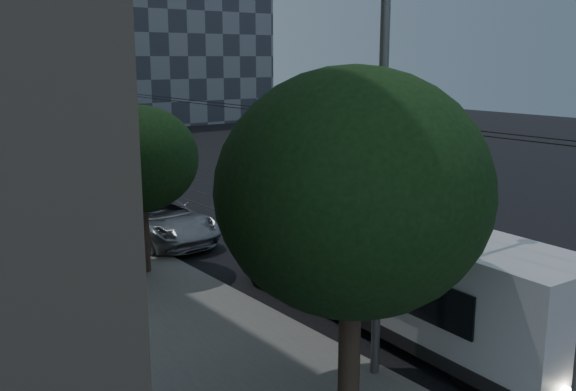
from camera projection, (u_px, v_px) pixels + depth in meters
The scene contains 16 objects.
ground at pixel (375, 271), 22.04m from camera, with size 120.00×120.00×0.00m, color black.
tram_rails at pixel (172, 178), 39.09m from camera, with size 4.52×90.00×0.02m.
overhead_wires at pixel (42, 129), 33.94m from camera, with size 2.23×90.00×6.00m.
building_distant_right at pixel (149, 14), 72.97m from camera, with size 22.00×18.00×24.00m, color #393E49.
trolleybus at pixel (383, 265), 17.54m from camera, with size 3.14×11.85×5.63m.
pickup_silver at pixel (156, 219), 25.54m from camera, with size 2.92×6.32×1.76m, color #9B9EA3.
car_white_a at pixel (108, 184), 33.61m from camera, with size 1.61×4.00×1.36m, color silver.
car_white_b at pixel (58, 179), 35.11m from camera, with size 1.87×4.60×1.34m, color silver.
car_white_c at pixel (32, 166), 38.72m from camera, with size 1.66×4.75×1.56m, color silver.
car_white_d at pixel (37, 155), 43.25m from camera, with size 1.80×4.48×1.53m, color silver.
tree_0 at pixel (353, 192), 12.03m from camera, with size 5.24×5.24×7.08m.
tree_1 at pixel (139, 159), 20.81m from camera, with size 3.87×3.87×5.72m.
tree_2 at pixel (35, 123), 27.88m from camera, with size 3.83×3.83×6.15m.
tree_3 at pixel (1, 111), 34.33m from camera, with size 5.42×5.42×6.82m.
streetlamp_near at pixel (396, 113), 13.67m from camera, with size 2.42×0.44×10.01m.
streetlamp_far at pixel (19, 76), 36.02m from camera, with size 2.48×0.44×10.28m.
Camera 1 is at (-15.09, -14.90, 7.19)m, focal length 40.00 mm.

